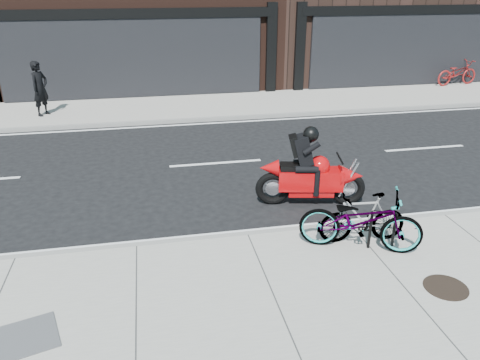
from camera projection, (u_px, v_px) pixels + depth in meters
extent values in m
plane|color=black|center=(229.00, 195.00, 10.40)|extent=(120.00, 120.00, 0.00)
cube|color=gray|center=(298.00, 357.00, 5.88)|extent=(60.00, 6.00, 0.13)
cube|color=gray|center=(193.00, 106.00, 17.35)|extent=(60.00, 3.50, 0.13)
cylinder|color=black|center=(370.00, 230.00, 8.00)|extent=(0.05, 0.05, 0.71)
cylinder|color=black|center=(394.00, 232.00, 7.93)|extent=(0.05, 0.05, 0.71)
cylinder|color=black|center=(384.00, 213.00, 7.83)|extent=(0.38, 0.19, 0.05)
imported|color=gray|center=(361.00, 221.00, 7.92)|extent=(2.18, 1.45, 1.08)
imported|color=gray|center=(363.00, 218.00, 8.17)|extent=(1.58, 0.57, 0.93)
torus|color=black|center=(348.00, 189.00, 9.87)|extent=(0.75, 0.30, 0.74)
torus|color=black|center=(273.00, 189.00, 9.88)|extent=(0.75, 0.30, 0.74)
cube|color=#B6080A|center=(310.00, 179.00, 9.79)|extent=(1.40, 0.69, 0.42)
cone|color=#B6080A|center=(351.00, 176.00, 9.75)|extent=(0.59, 0.58, 0.49)
sphere|color=#B6080A|center=(319.00, 166.00, 9.67)|extent=(0.45, 0.45, 0.45)
cube|color=black|center=(295.00, 167.00, 9.68)|extent=(0.66, 0.43, 0.13)
cylinder|color=silver|center=(280.00, 186.00, 10.07)|extent=(0.62, 0.22, 0.10)
cube|color=black|center=(303.00, 150.00, 9.53)|extent=(0.51, 0.48, 0.66)
cube|color=black|center=(295.00, 146.00, 9.50)|extent=(0.32, 0.38, 0.45)
sphere|color=black|center=(311.00, 134.00, 9.40)|extent=(0.32, 0.32, 0.32)
imported|color=black|center=(40.00, 88.00, 15.68)|extent=(0.72, 0.79, 1.82)
imported|color=maroon|center=(457.00, 73.00, 20.34)|extent=(2.09, 0.99, 1.06)
cylinder|color=black|center=(446.00, 287.00, 7.08)|extent=(0.72, 0.72, 0.02)
cube|color=#565558|center=(27.00, 337.00, 6.10)|extent=(0.93, 0.93, 0.02)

